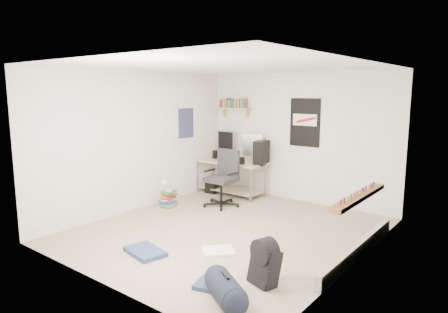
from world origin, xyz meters
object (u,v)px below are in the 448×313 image
Objects in this scene: backpack at (265,267)px; book_stack at (169,200)px; office_chair at (221,181)px; duffel_bag at (225,289)px; desk at (231,177)px.

book_stack is (-3.00, 1.43, -0.05)m from backpack.
backpack is 0.89× the size of book_stack.
backpack is 3.33m from book_stack.
office_chair reaches higher than duffel_bag.
backpack is 0.60m from duffel_bag.
desk is 1.41× the size of office_chair.
duffel_bag is (2.59, -3.51, -0.22)m from desk.
office_chair is 2.24× the size of book_stack.
duffel_bag reaches higher than book_stack.
desk is at bearing 149.63° from backpack.
desk reaches higher than duffel_bag.
backpack is at bearing -44.42° from office_chair.
office_chair is 3.50m from duffel_bag.
office_chair is (0.39, -0.81, 0.12)m from desk.
duffel_bag is (2.19, -2.70, -0.35)m from office_chair.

